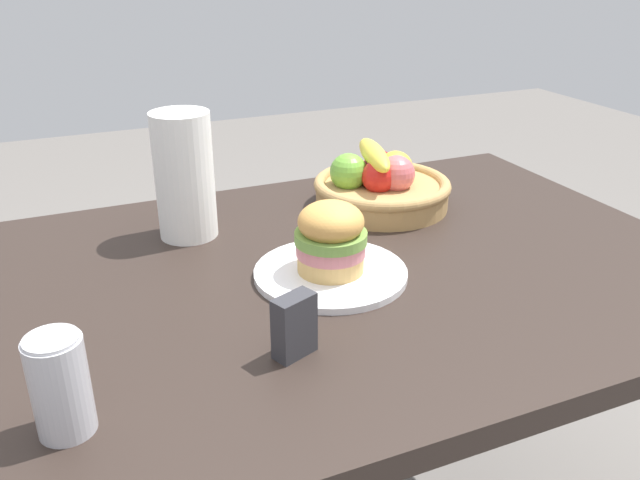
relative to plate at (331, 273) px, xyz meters
The scene contains 7 objects.
dining_table 0.11m from the plate, 117.23° to the left, with size 1.40×0.90×0.75m.
plate is the anchor object (origin of this frame).
sandwich 0.07m from the plate, ahead, with size 0.12×0.12×0.12m.
soda_can 0.50m from the plate, 152.30° to the right, with size 0.07×0.07×0.13m.
fruit_basket 0.35m from the plate, 47.78° to the left, with size 0.29×0.29×0.14m.
paper_towel_roll 0.34m from the plate, 123.95° to the left, with size 0.11×0.11×0.24m, color white.
napkin_holder 0.24m from the plate, 126.22° to the right, with size 0.06×0.03×0.09m, color #333338.
Camera 1 is at (-0.39, -0.93, 1.27)m, focal length 36.86 mm.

